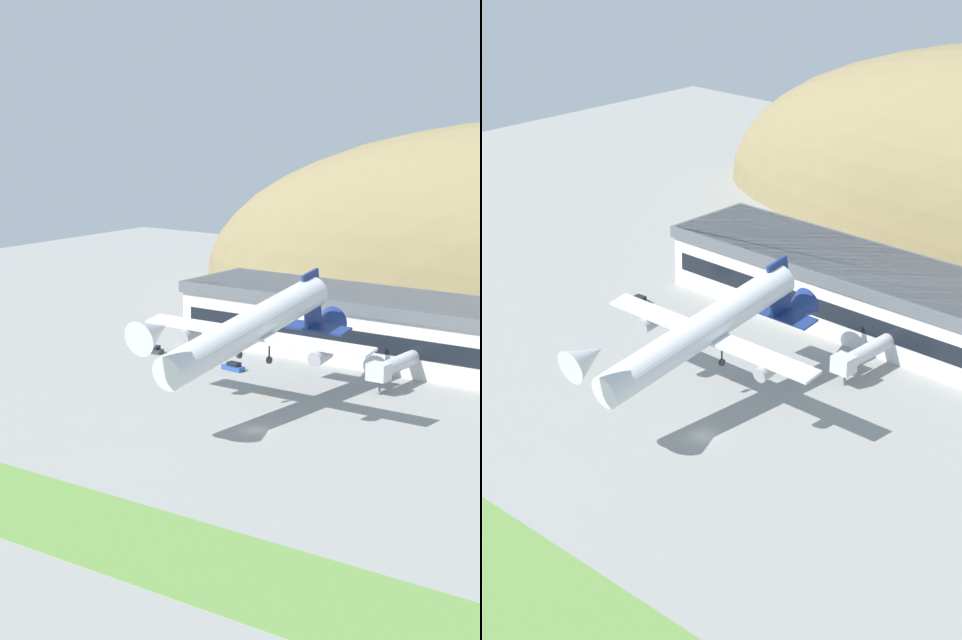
% 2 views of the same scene
% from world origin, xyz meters
% --- Properties ---
extents(ground_plane, '(350.47, 350.47, 0.00)m').
position_xyz_m(ground_plane, '(0.00, 0.00, 0.00)').
color(ground_plane, gray).
extents(terminal_building, '(103.11, 20.33, 12.12)m').
position_xyz_m(terminal_building, '(5.30, 48.55, 6.86)').
color(terminal_building, silver).
rests_on(terminal_building, ground_plane).
extents(jetway_0, '(3.38, 13.68, 5.43)m').
position_xyz_m(jetway_0, '(5.28, 31.33, 3.99)').
color(jetway_0, silver).
rests_on(jetway_0, ground_plane).
extents(cargo_airplane, '(40.75, 50.81, 13.26)m').
position_xyz_m(cargo_airplane, '(-5.45, 5.88, 13.46)').
color(cargo_airplane, silver).
extents(service_car_0, '(4.04, 2.06, 1.52)m').
position_xyz_m(service_car_0, '(-43.65, 27.38, 0.63)').
color(service_car_0, '#333338').
rests_on(service_car_0, ground_plane).
extents(service_car_1, '(4.45, 2.03, 1.54)m').
position_xyz_m(service_car_1, '(-23.53, 25.84, 0.64)').
color(service_car_1, '#264C99').
rests_on(service_car_1, ground_plane).
extents(traffic_cone_0, '(0.52, 0.52, 0.58)m').
position_xyz_m(traffic_cone_0, '(-9.25, 15.83, 0.28)').
color(traffic_cone_0, orange).
rests_on(traffic_cone_0, ground_plane).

